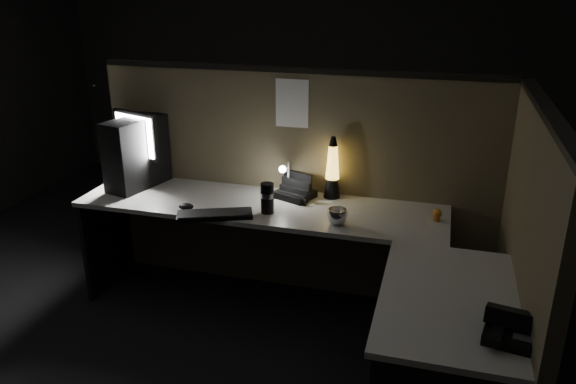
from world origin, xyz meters
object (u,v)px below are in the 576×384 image
(keyboard, at_px, (215,215))
(lava_lamp, at_px, (332,172))
(monitor, at_px, (136,141))
(desk_phone, at_px, (512,328))
(pc_tower, at_px, (136,153))

(keyboard, distance_m, lava_lamp, 0.80)
(monitor, xyz_separation_m, lava_lamp, (1.32, 0.10, -0.14))
(lava_lamp, height_order, desk_phone, lava_lamp)
(keyboard, bearing_deg, lava_lamp, 17.56)
(pc_tower, xyz_separation_m, desk_phone, (2.28, -1.14, -0.18))
(lava_lamp, xyz_separation_m, desk_phone, (0.98, -1.30, -0.12))
(keyboard, distance_m, desk_phone, 1.77)
(pc_tower, distance_m, desk_phone, 2.56)
(pc_tower, bearing_deg, keyboard, -12.57)
(pc_tower, bearing_deg, lava_lamp, 20.80)
(lava_lamp, bearing_deg, pc_tower, -173.30)
(pc_tower, height_order, monitor, monitor)
(keyboard, bearing_deg, pc_tower, 131.01)
(pc_tower, relative_size, lava_lamp, 1.16)
(keyboard, bearing_deg, desk_phone, -49.02)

